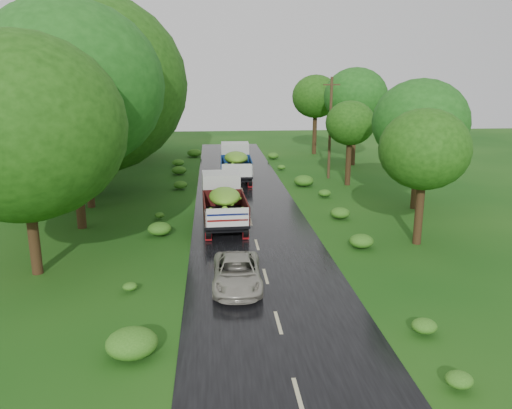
{
  "coord_description": "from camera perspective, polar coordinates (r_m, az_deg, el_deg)",
  "views": [
    {
      "loc": [
        -2.09,
        -15.13,
        8.09
      ],
      "look_at": [
        0.08,
        9.37,
        1.7
      ],
      "focal_mm": 35.0,
      "sensor_mm": 36.0,
      "label": 1
    }
  ],
  "objects": [
    {
      "name": "utility_pole",
      "position": [
        40.26,
        8.47,
        8.73
      ],
      "size": [
        1.39,
        0.35,
        7.98
      ],
      "rotation": [
        0.0,
        0.0,
        0.18
      ],
      "color": "#382616",
      "rests_on": "ground"
    },
    {
      "name": "car",
      "position": [
        19.73,
        -2.18,
        -7.81
      ],
      "size": [
        2.0,
        4.13,
        1.13
      ],
      "primitive_type": "imported",
      "rotation": [
        0.0,
        0.0,
        -0.03
      ],
      "color": "#A5A193",
      "rests_on": "road"
    },
    {
      "name": "ground",
      "position": [
        17.28,
        2.55,
        -13.37
      ],
      "size": [
        120.0,
        120.0,
        0.0
      ],
      "primitive_type": "plane",
      "color": "#0F400D",
      "rests_on": "ground"
    },
    {
      "name": "trees_left",
      "position": [
        37.85,
        -17.48,
        12.31
      ],
      "size": [
        5.88,
        35.93,
        9.83
      ],
      "color": "black",
      "rests_on": "ground"
    },
    {
      "name": "shrubs",
      "position": [
        30.21,
        -0.92,
        -0.28
      ],
      "size": [
        11.9,
        44.0,
        0.7
      ],
      "color": "#2C6618",
      "rests_on": "ground"
    },
    {
      "name": "trees_right",
      "position": [
        39.39,
        12.23,
        10.35
      ],
      "size": [
        6.12,
        32.17,
        7.76
      ],
      "color": "black",
      "rests_on": "ground"
    },
    {
      "name": "road_lines",
      "position": [
        22.71,
        0.56,
        -6.25
      ],
      "size": [
        0.12,
        69.6,
        0.0
      ],
      "color": "#BFB78C",
      "rests_on": "road"
    },
    {
      "name": "truck_near",
      "position": [
        27.53,
        -3.77,
        0.62
      ],
      "size": [
        2.43,
        6.28,
        2.61
      ],
      "rotation": [
        0.0,
        0.0,
        0.04
      ],
      "color": "black",
      "rests_on": "ground"
    },
    {
      "name": "road",
      "position": [
        21.79,
        0.82,
        -7.21
      ],
      "size": [
        6.5,
        80.0,
        0.02
      ],
      "primitive_type": "cube",
      "color": "black",
      "rests_on": "ground"
    },
    {
      "name": "truck_far",
      "position": [
        39.41,
        -2.34,
        4.98
      ],
      "size": [
        2.43,
        6.53,
        2.72
      ],
      "rotation": [
        0.0,
        0.0,
        -0.02
      ],
      "color": "black",
      "rests_on": "ground"
    }
  ]
}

